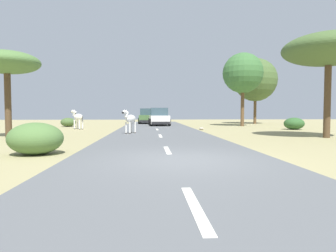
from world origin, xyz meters
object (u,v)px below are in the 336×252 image
Objects in this scene: car_1 at (159,117)px; rock_2 at (201,129)px; zebra_1 at (78,117)px; bush_1 at (294,124)px; tree_0 at (7,64)px; tree_3 at (329,50)px; car_0 at (147,117)px; bush_2 at (68,122)px; bush_3 at (32,136)px; zebra_0 at (130,119)px; tree_1 at (255,80)px; tree_2 at (243,73)px; bush_0 at (36,139)px.

rock_2 is at bearing 111.68° from car_1.
zebra_1 is 17.12m from bush_1.
tree_0 is at bearing 54.07° from car_1.
tree_3 is at bearing 118.47° from car_1.
zebra_1 is at bearing 75.80° from tree_0.
tree_0 is at bearing -152.68° from rock_2.
zebra_1 is 8.62m from car_1.
car_1 is 15.75m from tree_0.
bush_2 is (-7.40, -6.40, -0.43)m from car_0.
zebra_1 reaches higher than bush_2.
car_1 is (1.18, -5.16, 0.00)m from car_0.
zebra_1 is 1.83× the size of bush_3.
tree_1 is at bearing -105.98° from zebra_0.
car_1 is at bearing -6.81° from zebra_1.
car_0 is 3.14× the size of bush_2.
bush_1 is at bearing 143.72° from car_1.
rock_2 is at bearing -54.18° from zebra_1.
tree_3 reaches higher than zebra_0.
tree_1 is at bearing 80.75° from tree_3.
bush_1 is 4.14× the size of rock_2.
tree_2 is (-3.33, -5.52, 0.02)m from tree_1.
car_0 is (1.01, 16.14, -0.09)m from zebra_0.
car_0 is 5.29m from car_1.
rock_2 is at bearing -25.76° from bush_2.
car_0 is (5.51, 10.58, -0.10)m from zebra_1.
car_1 is at bearing 104.02° from car_0.
bush_2 is at bearing 42.03° from car_0.
car_0 reaches higher than zebra_1.
tree_0 is 20.28m from tree_2.
tree_3 reaches higher than bush_0.
bush_0 reaches higher than bush_3.
zebra_0 is 0.95× the size of bush_1.
tree_1 is 5.45× the size of bush_2.
car_0 is at bearing -67.74° from zebra_0.
bush_0 is 1.10× the size of bush_1.
car_1 is 7.53m from rock_2.
tree_3 reaches higher than car_1.
zebra_1 is 0.92× the size of bush_0.
tree_2 is at bearing 47.65° from rock_2.
bush_3 is (-5.17, -20.54, -0.59)m from car_0.
zebra_0 reaches higher than bush_0.
tree_2 is 17.31m from bush_2.
bush_3 is (-1.68, 4.00, -0.26)m from bush_0.
car_1 is 16.66m from bush_3.
tree_1 is 12.16m from bush_1.
bush_0 is (-4.66, -19.39, -0.33)m from car_1.
rock_2 is (-5.04, -5.53, -5.03)m from tree_2.
bush_2 is at bearing 142.73° from tree_3.
tree_0 is at bearing 42.07° from zebra_0.
zebra_1 is 9.99m from bush_3.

